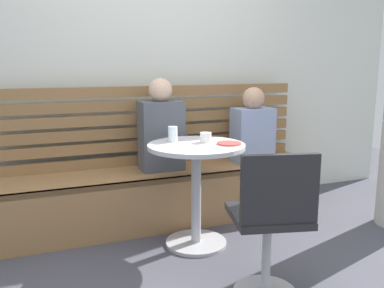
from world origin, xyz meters
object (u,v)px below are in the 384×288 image
at_px(person_adult, 160,129).
at_px(white_chair, 271,220).
at_px(cafe_table, 196,175).
at_px(plate_small, 229,143).
at_px(booth_bench, 163,196).
at_px(cup_ceramic_white, 206,137).
at_px(cup_water_clear, 173,134).
at_px(person_child_left, 253,129).

bearing_deg(person_adult, white_chair, -81.64).
height_order(cafe_table, plate_small, plate_small).
height_order(booth_bench, person_adult, person_adult).
xyz_separation_m(booth_bench, cup_ceramic_white, (0.18, -0.47, 0.55)).
distance_m(white_chair, plate_small, 0.78).
relative_size(cup_water_clear, cup_ceramic_white, 1.38).
relative_size(cafe_table, person_adult, 1.00).
height_order(booth_bench, plate_small, plate_small).
relative_size(booth_bench, cup_water_clear, 24.55).
bearing_deg(plate_small, booth_bench, 116.68).
height_order(white_chair, person_adult, person_adult).
xyz_separation_m(booth_bench, person_child_left, (0.82, 0.00, 0.51)).
bearing_deg(person_child_left, cup_ceramic_white, -144.16).
relative_size(booth_bench, cup_ceramic_white, 33.75).
height_order(booth_bench, cup_ceramic_white, cup_ceramic_white).
bearing_deg(cafe_table, cup_water_clear, 129.22).
distance_m(cafe_table, person_adult, 0.60).
distance_m(booth_bench, cup_ceramic_white, 0.75).
xyz_separation_m(cup_water_clear, cup_ceramic_white, (0.21, -0.11, -0.02)).
xyz_separation_m(white_chair, cup_water_clear, (-0.22, 0.96, 0.33)).
bearing_deg(white_chair, booth_bench, 98.31).
height_order(person_adult, cup_water_clear, person_adult).
bearing_deg(person_child_left, booth_bench, -179.94).
distance_m(person_adult, cup_ceramic_white, 0.52).
distance_m(person_child_left, cup_ceramic_white, 0.80).
relative_size(white_chair, cup_water_clear, 7.73).
height_order(white_chair, cup_ceramic_white, white_chair).
bearing_deg(person_adult, booth_bench, -79.25).
bearing_deg(plate_small, cafe_table, 157.52).
distance_m(white_chair, cup_water_clear, 1.04).
xyz_separation_m(person_adult, cup_ceramic_white, (0.18, -0.49, 0.00)).
bearing_deg(cup_ceramic_white, cafe_table, -155.84).
xyz_separation_m(white_chair, person_adult, (-0.20, 1.34, 0.31)).
bearing_deg(white_chair, cup_ceramic_white, 91.09).
relative_size(cafe_table, white_chair, 0.87).
bearing_deg(cup_ceramic_white, person_child_left, 35.84).
xyz_separation_m(cup_ceramic_white, plate_small, (0.12, -0.13, -0.03)).
bearing_deg(plate_small, cup_ceramic_white, 133.96).
relative_size(person_adult, cup_ceramic_white, 9.22).
bearing_deg(cup_water_clear, cafe_table, -50.78).
bearing_deg(white_chair, cafe_table, 97.33).
bearing_deg(person_child_left, cup_water_clear, -157.21).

